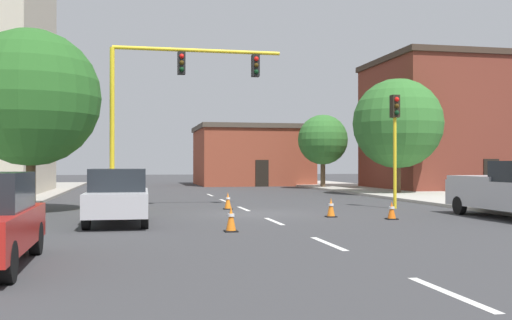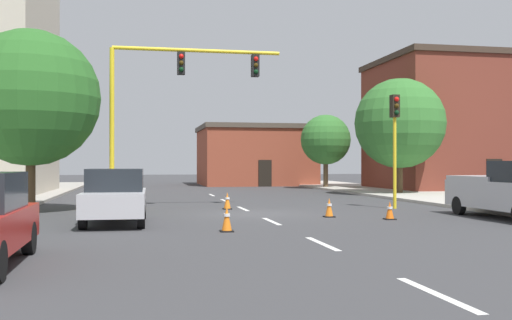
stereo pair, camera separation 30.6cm
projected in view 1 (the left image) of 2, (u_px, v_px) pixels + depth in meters
name	position (u px, v px, depth m)	size (l,w,h in m)	color
ground_plane	(256.00, 214.00, 22.33)	(160.00, 160.00, 0.00)	#38383A
sidewalk_right	(434.00, 197.00, 32.56)	(6.00, 56.00, 0.14)	#B2ADA3
lane_stripe_seg_0	(450.00, 293.00, 8.63)	(0.16, 2.40, 0.01)	silver
lane_stripe_seg_1	(328.00, 243.00, 14.01)	(0.16, 2.40, 0.01)	silver
lane_stripe_seg_2	(274.00, 221.00, 19.40)	(0.16, 2.40, 0.01)	silver
lane_stripe_seg_3	(243.00, 209.00, 24.78)	(0.16, 2.40, 0.01)	silver
lane_stripe_seg_4	(224.00, 201.00, 30.16)	(0.16, 2.40, 0.01)	silver
lane_stripe_seg_5	(210.00, 195.00, 35.55)	(0.16, 2.40, 0.01)	silver
building_brick_center	(251.00, 155.00, 52.99)	(9.83, 9.29, 5.25)	brown
building_row_right	(453.00, 125.00, 42.91)	(11.24, 9.61, 9.44)	brown
traffic_signal_gantry	(136.00, 157.00, 24.73)	(8.07, 1.20, 6.83)	yellow
traffic_light_pole_right	(395.00, 125.00, 24.96)	(0.32, 0.47, 4.80)	yellow
tree_right_far	(323.00, 140.00, 44.85)	(3.79, 3.79, 5.61)	brown
tree_left_near	(31.00, 98.00, 22.86)	(5.31, 5.31, 7.11)	#4C3823
tree_right_mid	(398.00, 124.00, 35.75)	(5.44, 5.44, 7.05)	#4C3823
sedan_silver_mid_left	(118.00, 196.00, 18.62)	(1.94, 4.53, 1.74)	#B7B7BC
traffic_cone_roadside_a	(231.00, 219.00, 16.43)	(0.36, 0.36, 0.73)	black
traffic_cone_roadside_b	(392.00, 210.00, 20.06)	(0.36, 0.36, 0.62)	black
traffic_cone_roadside_c	(331.00, 208.00, 20.94)	(0.36, 0.36, 0.69)	black
traffic_cone_roadside_d	(228.00, 201.00, 24.50)	(0.36, 0.36, 0.71)	black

